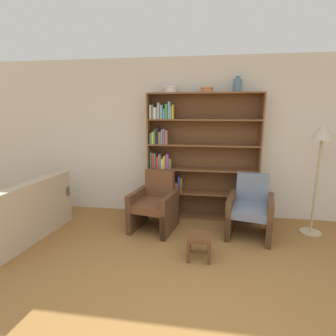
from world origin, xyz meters
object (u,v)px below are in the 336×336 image
bowl_brass (171,89)px  floor_lamp (322,141)px  vase_tall (238,85)px  couch (16,218)px  armchair_leather (155,204)px  bowl_sage (207,90)px  armchair_cushioned (250,209)px  footstool (199,240)px  bookshelf (192,160)px

bowl_brass → floor_lamp: size_ratio=0.13×
vase_tall → couch: 3.96m
armchair_leather → vase_tall: bearing=-144.7°
bowl_brass → armchair_leather: bearing=-107.5°
bowl_brass → vase_tall: (1.07, 0.00, 0.05)m
armchair_leather → couch: bearing=28.0°
bowl_brass → bowl_sage: (0.59, 0.00, -0.01)m
armchair_cushioned → floor_lamp: (0.96, 0.19, 1.03)m
armchair_cushioned → floor_lamp: floor_lamp is taller
floor_lamp → footstool: 2.29m
couch → floor_lamp: floor_lamp is taller
couch → armchair_cushioned: size_ratio=1.79×
bowl_sage → floor_lamp: bowl_sage is taller
bowl_sage → armchair_cushioned: bowl_sage is taller
bowl_sage → vase_tall: vase_tall is taller
bowl_sage → vase_tall: (0.48, 0.00, 0.06)m
vase_tall → floor_lamp: bearing=-17.1°
bookshelf → vase_tall: vase_tall is taller
vase_tall → footstool: (-0.51, -1.35, -2.00)m
bookshelf → armchair_leather: bearing=-133.4°
bowl_brass → floor_lamp: bowl_brass is taller
vase_tall → floor_lamp: (1.20, -0.37, -0.82)m
bowl_sage → floor_lamp: 1.88m
bowl_brass → couch: bearing=-151.9°
footstool → bowl_brass: bearing=112.7°
couch → armchair_leather: armchair_leather is taller
bowl_brass → armchair_cushioned: bearing=-23.1°
bowl_brass → couch: 3.12m
footstool → floor_lamp: bearing=30.0°
bookshelf → bowl_brass: bowl_brass is taller
couch → footstool: size_ratio=4.99×
vase_tall → bowl_brass: bearing=-180.0°
floor_lamp → bookshelf: bearing=168.6°
bowl_sage → couch: bearing=-157.2°
bowl_sage → floor_lamp: (1.68, -0.37, -0.77)m
bowl_brass → couch: (-2.17, -1.16, -1.91)m
bowl_sage → armchair_leather: bowl_sage is taller
armchair_leather → footstool: armchair_leather is taller
couch → armchair_leather: size_ratio=1.79×
bowl_sage → footstool: (-0.03, -1.35, -1.94)m
bookshelf → bowl_brass: (-0.37, -0.02, 1.18)m
bowl_brass → vase_tall: vase_tall is taller
couch → floor_lamp: (4.44, 0.79, 1.13)m
bowl_sage → armchair_leather: bearing=-144.0°
bookshelf → armchair_cushioned: bookshelf is taller
bowl_sage → armchair_cushioned: 2.01m
armchair_leather → armchair_cushioned: (1.48, -0.00, 0.00)m
floor_lamp → bowl_brass: bearing=170.8°
armchair_cushioned → floor_lamp: 1.42m
bowl_brass → footstool: bowl_brass is taller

